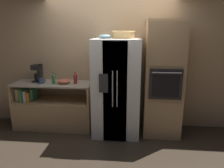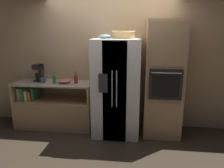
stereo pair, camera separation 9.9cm
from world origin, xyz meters
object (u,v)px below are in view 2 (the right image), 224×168
wall_oven (163,79)px  bottle_tall (76,78)px  bottle_short (54,78)px  mug (43,80)px  coffee_maker (39,72)px  mixing_bowl (65,81)px  refrigerator (117,88)px  fruit_bowl (105,36)px  wicker_basket (124,34)px

wall_oven → bottle_tall: 1.66m
bottle_short → mug: (-0.25, 0.02, -0.05)m
bottle_tall → coffee_maker: (-0.77, 0.07, 0.09)m
wall_oven → bottle_tall: size_ratio=9.25×
wall_oven → mixing_bowl: bearing=179.1°
mixing_bowl → refrigerator: bearing=-5.3°
wall_oven → coffee_maker: size_ratio=6.17×
bottle_short → coffee_maker: bearing=159.0°
refrigerator → coffee_maker: (-1.58, 0.17, 0.22)m
wall_oven → coffee_maker: bearing=177.5°
mixing_bowl → bottle_short: bearing=-161.6°
wall_oven → coffee_maker: wall_oven is taller
bottle_short → coffee_maker: coffee_maker is taller
fruit_bowl → wicker_basket: bearing=12.1°
coffee_maker → bottle_short: bearing=-21.0°
fruit_bowl → mug: size_ratio=1.65×
mug → mixing_bowl: (0.43, 0.04, -0.01)m
bottle_tall → bottle_short: (-0.41, -0.07, -0.00)m
bottle_tall → fruit_bowl: bearing=-8.1°
bottle_tall → coffee_maker: bearing=174.6°
refrigerator → bottle_short: refrigerator is taller
refrigerator → bottle_short: 1.23m
fruit_bowl → bottle_short: bearing=178.9°
refrigerator → fruit_bowl: fruit_bowl is taller
refrigerator → fruit_bowl: bearing=175.6°
fruit_bowl → bottle_tall: fruit_bowl is taller
refrigerator → wall_oven: 0.87m
wicker_basket → fruit_bowl: 0.33m
wall_oven → mug: bearing=-179.8°
bottle_tall → mug: size_ratio=1.69×
wall_oven → mug: (-2.32, -0.01, -0.08)m
refrigerator → mug: bearing=177.8°
bottle_tall → bottle_short: bottle_short is taller
refrigerator → wicker_basket: wicker_basket is taller
refrigerator → fruit_bowl: 0.96m
mixing_bowl → coffee_maker: bearing=171.8°
mug → coffee_maker: 0.21m
bottle_short → refrigerator: bearing=-1.6°
mixing_bowl → fruit_bowl: bearing=-5.5°
bottle_short → bottle_tall: bearing=9.2°
wall_oven → coffee_maker: (-2.43, 0.11, 0.05)m
fruit_bowl → bottle_short: (-1.01, 0.02, -0.80)m
mug → wicker_basket: bearing=1.1°
wall_oven → wicker_basket: bearing=178.5°
bottle_short → coffee_maker: (-0.36, 0.14, 0.09)m
refrigerator → bottle_tall: (-0.81, 0.10, 0.14)m
refrigerator → coffee_maker: size_ratio=5.22×
refrigerator → fruit_bowl: (-0.21, 0.02, 0.94)m
wall_oven → mixing_bowl: 1.89m
refrigerator → wall_oven: wall_oven is taller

